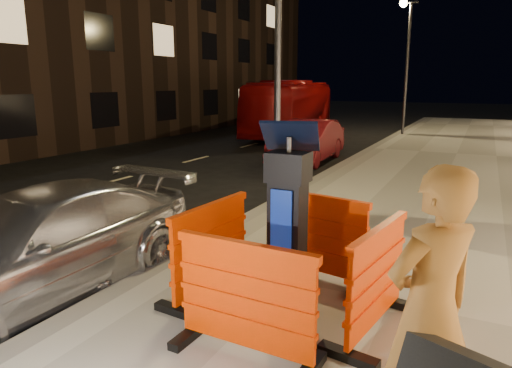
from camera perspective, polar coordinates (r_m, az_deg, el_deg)
The scene contains 14 objects.
ground_plane at distance 6.71m, azimuth -10.13°, elevation -10.21°, with size 120.00×120.00×0.00m, color black.
sidewalk at distance 5.58m, azimuth 16.37°, elevation -14.62°, with size 6.00×60.00×0.15m, color #99978B.
kerb at distance 6.69m, azimuth -10.16°, elevation -9.62°, with size 0.30×60.00×0.15m, color slate.
parking_kiosk at distance 4.80m, azimuth 3.96°, elevation -5.10°, with size 0.61×0.61×1.95m, color black.
barrier_front at distance 4.16m, azimuth -1.33°, elevation -14.34°, with size 1.39×0.57×1.09m, color #DF3300.
barrier_back at distance 5.78m, azimuth 7.55°, elevation -6.57°, with size 1.39×0.57×1.09m, color #DF3300.
barrier_kerbside at distance 5.36m, azimuth -5.63°, elevation -8.09°, with size 1.39×0.57×1.09m, color #DF3300.
barrier_bldgside at distance 4.70m, azimuth 14.86°, elevation -11.52°, with size 1.39×0.57×1.09m, color #DF3300.
car_silver at distance 6.46m, azimuth -25.08°, elevation -12.22°, with size 1.80×4.44×1.29m, color silver.
car_red at distance 15.33m, azimuth 6.43°, elevation 2.80°, with size 1.45×4.17×1.37m, color maroon.
bus_doubledecker at distance 23.21m, azimuth 4.44°, elevation 6.14°, with size 2.26×9.65×2.69m, color #94090C.
man at distance 3.29m, azimuth 20.92°, elevation -14.54°, with size 0.71×0.47×1.95m, color #936029.
street_lamp_mid at distance 8.69m, azimuth 2.75°, elevation 16.33°, with size 0.12×0.12×6.00m, color #3F3F44.
street_lamp_far at distance 23.21m, azimuth 18.32°, elevation 13.36°, with size 0.12×0.12×6.00m, color #3F3F44.
Camera 1 is at (3.76, -4.93, 2.58)m, focal length 32.00 mm.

